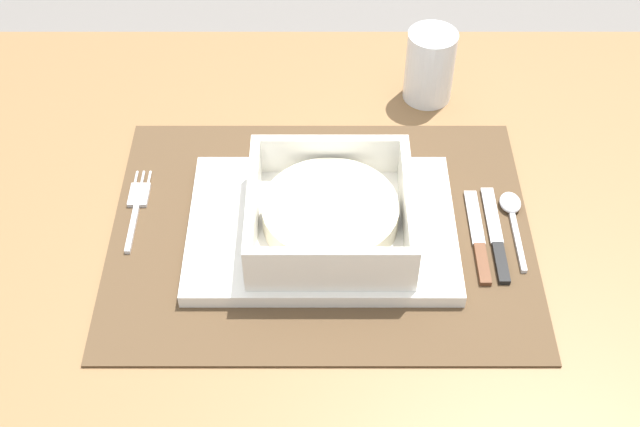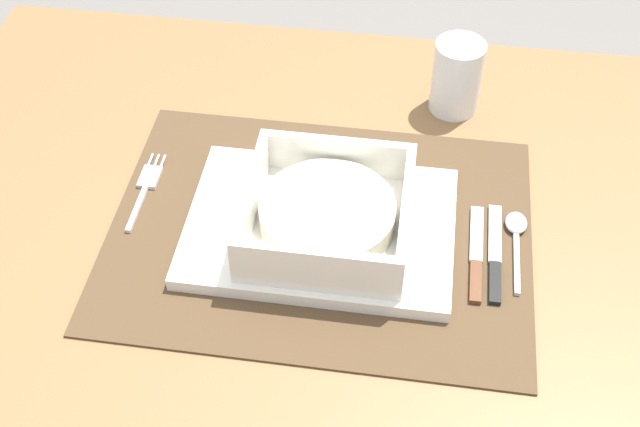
% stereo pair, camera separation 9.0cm
% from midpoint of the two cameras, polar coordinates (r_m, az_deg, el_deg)
% --- Properties ---
extents(dining_table, '(0.97, 0.69, 0.70)m').
position_cam_midpoint_polar(dining_table, '(1.03, -3.87, -3.74)').
color(dining_table, brown).
rests_on(dining_table, ground).
extents(placemat, '(0.46, 0.35, 0.00)m').
position_cam_midpoint_polar(placemat, '(0.92, -2.79, -1.36)').
color(placemat, '#4C3823').
rests_on(placemat, dining_table).
extents(serving_plate, '(0.29, 0.21, 0.02)m').
position_cam_midpoint_polar(serving_plate, '(0.91, -2.77, -1.08)').
color(serving_plate, white).
rests_on(serving_plate, placemat).
extents(porridge_bowl, '(0.17, 0.17, 0.06)m').
position_cam_midpoint_polar(porridge_bowl, '(0.88, -2.29, -0.23)').
color(porridge_bowl, white).
rests_on(porridge_bowl, serving_plate).
extents(fork, '(0.02, 0.13, 0.00)m').
position_cam_midpoint_polar(fork, '(0.98, -15.03, 0.48)').
color(fork, silver).
rests_on(fork, placemat).
extents(spoon, '(0.02, 0.12, 0.01)m').
position_cam_midpoint_polar(spoon, '(0.95, 10.22, 0.11)').
color(spoon, silver).
rests_on(spoon, placemat).
extents(butter_knife, '(0.01, 0.14, 0.01)m').
position_cam_midpoint_polar(butter_knife, '(0.92, 9.14, -1.91)').
color(butter_knife, black).
rests_on(butter_knife, placemat).
extents(bread_knife, '(0.01, 0.14, 0.01)m').
position_cam_midpoint_polar(bread_knife, '(0.91, 7.93, -2.07)').
color(bread_knife, '#59331E').
rests_on(bread_knife, placemat).
extents(drinking_glass, '(0.06, 0.06, 0.10)m').
position_cam_midpoint_polar(drinking_glass, '(1.07, 4.96, 9.67)').
color(drinking_glass, white).
rests_on(drinking_glass, dining_table).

